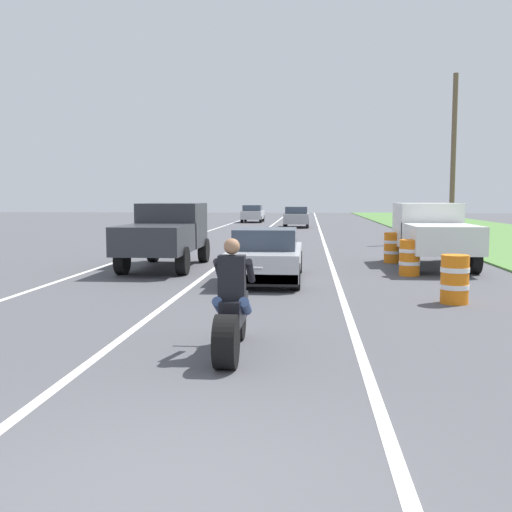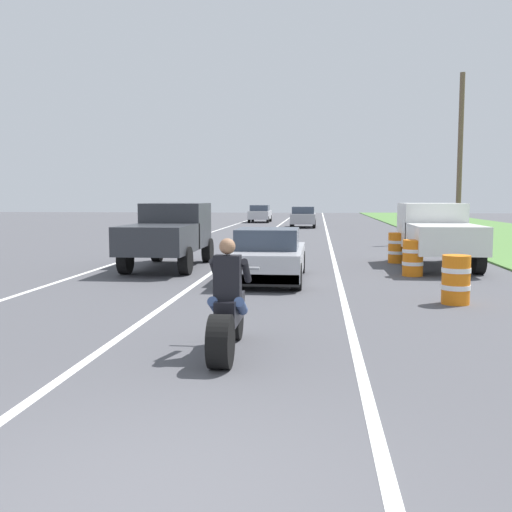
{
  "view_description": "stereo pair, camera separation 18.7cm",
  "coord_description": "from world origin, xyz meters",
  "px_view_note": "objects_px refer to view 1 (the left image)",
  "views": [
    {
      "loc": [
        1.06,
        -3.9,
        2.17
      ],
      "look_at": [
        0.02,
        7.83,
        1.0
      ],
      "focal_mm": 41.57,
      "sensor_mm": 36.0,
      "label": 1
    },
    {
      "loc": [
        1.25,
        -3.88,
        2.17
      ],
      "look_at": [
        0.02,
        7.83,
        1.0
      ],
      "focal_mm": 41.57,
      "sensor_mm": 36.0,
      "label": 2
    }
  ],
  "objects_px": {
    "construction_barrel_far": "(392,248)",
    "distant_car_far_ahead": "(296,217)",
    "construction_barrel_nearest": "(455,279)",
    "construction_barrel_mid": "(410,258)",
    "distant_car_further_ahead": "(253,213)",
    "pickup_truck_left_lane_dark_grey": "(166,232)",
    "sports_car_silver": "(266,257)",
    "motorcycle_with_rider": "(232,313)",
    "pickup_truck_right_shoulder_white": "(432,232)"
  },
  "relations": [
    {
      "from": "pickup_truck_right_shoulder_white",
      "to": "construction_barrel_far",
      "type": "distance_m",
      "value": 1.65
    },
    {
      "from": "construction_barrel_nearest",
      "to": "distant_car_far_ahead",
      "type": "distance_m",
      "value": 31.08
    },
    {
      "from": "motorcycle_with_rider",
      "to": "pickup_truck_right_shoulder_white",
      "type": "distance_m",
      "value": 12.0
    },
    {
      "from": "construction_barrel_nearest",
      "to": "distant_car_far_ahead",
      "type": "height_order",
      "value": "distant_car_far_ahead"
    },
    {
      "from": "sports_car_silver",
      "to": "construction_barrel_nearest",
      "type": "bearing_deg",
      "value": -36.42
    },
    {
      "from": "pickup_truck_left_lane_dark_grey",
      "to": "distant_car_further_ahead",
      "type": "height_order",
      "value": "pickup_truck_left_lane_dark_grey"
    },
    {
      "from": "sports_car_silver",
      "to": "motorcycle_with_rider",
      "type": "bearing_deg",
      "value": -89.41
    },
    {
      "from": "pickup_truck_left_lane_dark_grey",
      "to": "construction_barrel_mid",
      "type": "xyz_separation_m",
      "value": [
        7.17,
        -1.17,
        -0.6
      ]
    },
    {
      "from": "construction_barrel_far",
      "to": "sports_car_silver",
      "type": "bearing_deg",
      "value": -130.02
    },
    {
      "from": "motorcycle_with_rider",
      "to": "pickup_truck_left_lane_dark_grey",
      "type": "distance_m",
      "value": 10.5
    },
    {
      "from": "motorcycle_with_rider",
      "to": "construction_barrel_mid",
      "type": "relative_size",
      "value": 2.21
    },
    {
      "from": "pickup_truck_right_shoulder_white",
      "to": "construction_barrel_mid",
      "type": "bearing_deg",
      "value": -115.4
    },
    {
      "from": "motorcycle_with_rider",
      "to": "sports_car_silver",
      "type": "height_order",
      "value": "motorcycle_with_rider"
    },
    {
      "from": "motorcycle_with_rider",
      "to": "construction_barrel_nearest",
      "type": "relative_size",
      "value": 2.21
    },
    {
      "from": "construction_barrel_mid",
      "to": "distant_car_far_ahead",
      "type": "xyz_separation_m",
      "value": [
        -3.7,
        26.48,
        0.27
      ]
    },
    {
      "from": "construction_barrel_far",
      "to": "distant_car_far_ahead",
      "type": "distance_m",
      "value": 23.47
    },
    {
      "from": "pickup_truck_left_lane_dark_grey",
      "to": "construction_barrel_nearest",
      "type": "relative_size",
      "value": 4.8
    },
    {
      "from": "construction_barrel_nearest",
      "to": "construction_barrel_far",
      "type": "relative_size",
      "value": 1.0
    },
    {
      "from": "pickup_truck_left_lane_dark_grey",
      "to": "distant_car_far_ahead",
      "type": "distance_m",
      "value": 25.55
    },
    {
      "from": "sports_car_silver",
      "to": "pickup_truck_left_lane_dark_grey",
      "type": "distance_m",
      "value": 4.14
    },
    {
      "from": "sports_car_silver",
      "to": "construction_barrel_mid",
      "type": "relative_size",
      "value": 4.3
    },
    {
      "from": "pickup_truck_right_shoulder_white",
      "to": "construction_barrel_nearest",
      "type": "height_order",
      "value": "pickup_truck_right_shoulder_white"
    },
    {
      "from": "motorcycle_with_rider",
      "to": "distant_car_further_ahead",
      "type": "bearing_deg",
      "value": 95.05
    },
    {
      "from": "distant_car_further_ahead",
      "to": "construction_barrel_nearest",
      "type": "bearing_deg",
      "value": -78.66
    },
    {
      "from": "construction_barrel_far",
      "to": "distant_car_further_ahead",
      "type": "distance_m",
      "value": 32.56
    },
    {
      "from": "construction_barrel_nearest",
      "to": "distant_car_further_ahead",
      "type": "xyz_separation_m",
      "value": [
        -7.88,
        39.3,
        0.27
      ]
    },
    {
      "from": "pickup_truck_left_lane_dark_grey",
      "to": "pickup_truck_right_shoulder_white",
      "type": "distance_m",
      "value": 8.27
    },
    {
      "from": "sports_car_silver",
      "to": "pickup_truck_right_shoulder_white",
      "type": "xyz_separation_m",
      "value": [
        4.94,
        3.51,
        0.48
      ]
    },
    {
      "from": "construction_barrel_nearest",
      "to": "distant_car_far_ahead",
      "type": "bearing_deg",
      "value": 97.19
    },
    {
      "from": "construction_barrel_far",
      "to": "distant_car_far_ahead",
      "type": "xyz_separation_m",
      "value": [
        -3.69,
        23.18,
        0.27
      ]
    },
    {
      "from": "sports_car_silver",
      "to": "construction_barrel_far",
      "type": "distance_m",
      "value": 6.05
    },
    {
      "from": "motorcycle_with_rider",
      "to": "construction_barrel_far",
      "type": "bearing_deg",
      "value": 72.46
    },
    {
      "from": "sports_car_silver",
      "to": "distant_car_far_ahead",
      "type": "bearing_deg",
      "value": 89.58
    },
    {
      "from": "pickup_truck_right_shoulder_white",
      "to": "pickup_truck_left_lane_dark_grey",
      "type": "bearing_deg",
      "value": -172.97
    },
    {
      "from": "pickup_truck_left_lane_dark_grey",
      "to": "pickup_truck_right_shoulder_white",
      "type": "relative_size",
      "value": 1.0
    },
    {
      "from": "construction_barrel_mid",
      "to": "distant_car_further_ahead",
      "type": "relative_size",
      "value": 0.25
    },
    {
      "from": "construction_barrel_mid",
      "to": "construction_barrel_far",
      "type": "relative_size",
      "value": 1.0
    },
    {
      "from": "pickup_truck_left_lane_dark_grey",
      "to": "construction_barrel_far",
      "type": "xyz_separation_m",
      "value": [
        7.16,
        2.13,
        -0.6
      ]
    },
    {
      "from": "motorcycle_with_rider",
      "to": "distant_car_far_ahead",
      "type": "xyz_separation_m",
      "value": [
        0.13,
        35.25,
        0.18
      ]
    },
    {
      "from": "sports_car_silver",
      "to": "pickup_truck_right_shoulder_white",
      "type": "distance_m",
      "value": 6.08
    },
    {
      "from": "motorcycle_with_rider",
      "to": "construction_barrel_far",
      "type": "relative_size",
      "value": 2.21
    },
    {
      "from": "motorcycle_with_rider",
      "to": "pickup_truck_right_shoulder_white",
      "type": "bearing_deg",
      "value": 66.05
    },
    {
      "from": "pickup_truck_left_lane_dark_grey",
      "to": "motorcycle_with_rider",
      "type": "bearing_deg",
      "value": -71.4
    },
    {
      "from": "motorcycle_with_rider",
      "to": "distant_car_far_ahead",
      "type": "relative_size",
      "value": 0.55
    },
    {
      "from": "sports_car_silver",
      "to": "distant_car_further_ahead",
      "type": "relative_size",
      "value": 1.08
    },
    {
      "from": "construction_barrel_nearest",
      "to": "distant_car_far_ahead",
      "type": "relative_size",
      "value": 0.25
    },
    {
      "from": "construction_barrel_far",
      "to": "pickup_truck_left_lane_dark_grey",
      "type": "bearing_deg",
      "value": -163.41
    },
    {
      "from": "sports_car_silver",
      "to": "construction_barrel_nearest",
      "type": "distance_m",
      "value": 5.09
    },
    {
      "from": "pickup_truck_left_lane_dark_grey",
      "to": "construction_barrel_far",
      "type": "distance_m",
      "value": 7.5
    },
    {
      "from": "construction_barrel_nearest",
      "to": "distant_car_further_ahead",
      "type": "distance_m",
      "value": 40.08
    }
  ]
}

